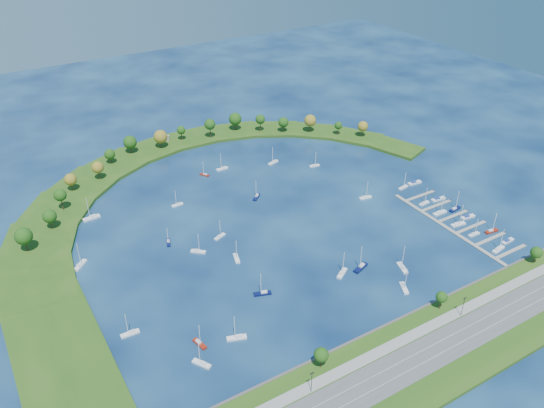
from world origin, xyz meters
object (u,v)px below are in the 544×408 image
moored_boat_10 (202,363)px  moored_boat_17 (80,265)px  moored_boat_20 (314,165)px  moored_boat_7 (205,174)px  moored_boat_2 (263,293)px  moored_boat_6 (342,273)px  dock_system (456,224)px  docked_boat_1 (508,241)px  moored_boat_8 (168,242)px  docked_boat_5 (468,217)px  docked_boat_10 (403,187)px  docked_boat_6 (440,212)px  docked_boat_0 (498,249)px  moored_boat_21 (237,337)px  docked_boat_8 (424,203)px  moored_boat_3 (220,236)px  moored_boat_0 (361,267)px  moored_boat_13 (91,217)px  docked_boat_7 (455,209)px  moored_boat_4 (365,197)px  moored_boat_19 (200,343)px  moored_boat_15 (236,258)px  docked_boat_11 (415,183)px  docked_boat_2 (474,234)px  moored_boat_5 (273,162)px  docked_boat_3 (492,231)px  moored_boat_16 (177,204)px  docked_boat_4 (458,224)px  moored_boat_12 (130,333)px  moored_boat_18 (222,168)px  harbor_tower (168,138)px  moored_boat_14 (198,251)px  moored_boat_9 (402,267)px  docked_boat_9 (438,199)px

moored_boat_10 → moored_boat_17: size_ratio=0.90×
moored_boat_20 → moored_boat_7: bearing=167.3°
moored_boat_2 → moored_boat_6: 41.50m
dock_system → docked_boat_1: 28.19m
moored_boat_8 → docked_boat_5: 167.96m
moored_boat_7 → docked_boat_10: 126.22m
docked_boat_6 → docked_boat_0: bearing=-88.6°
moored_boat_21 → docked_boat_8: bearing=-145.6°
moored_boat_20 → docked_boat_1: bearing=-64.4°
moored_boat_3 → moored_boat_0: bearing=-73.8°
moored_boat_13 → docked_boat_7: (183.55, -99.58, -0.06)m
moored_boat_8 → docked_boat_8: size_ratio=0.94×
moored_boat_4 → moored_boat_20: (-2.58, 49.87, -0.02)m
moored_boat_19 → moored_boat_20: (132.76, 107.12, -0.02)m
moored_boat_7 → docked_boat_5: moored_boat_7 is taller
moored_boat_15 → docked_boat_11: size_ratio=1.24×
moored_boat_8 → moored_boat_20: 120.95m
moored_boat_3 → docked_boat_2: bearing=-52.4°
moored_boat_5 → docked_boat_3: size_ratio=0.99×
moored_boat_17 → moored_boat_8: bearing=-50.8°
moored_boat_16 → docked_boat_4: bearing=138.5°
moored_boat_12 → docked_boat_5: (194.30, -10.19, -0.24)m
moored_boat_18 → moored_boat_20: size_ratio=1.13×
moored_boat_4 → moored_boat_17: size_ratio=0.85×
docked_boat_7 → docked_boat_3: bearing=-97.8°
harbor_tower → moored_boat_6: bearing=-84.9°
moored_boat_4 → docked_boat_8: (25.61, -23.07, -0.02)m
docked_boat_7 → docked_boat_1: bearing=-97.8°
docked_boat_3 → dock_system: bearing=131.2°
moored_boat_13 → moored_boat_19: 120.24m
moored_boat_14 → moored_boat_18: (51.73, 75.51, 0.00)m
moored_boat_2 → docked_boat_4: (122.49, -5.97, 0.03)m
harbor_tower → moored_boat_20: 109.07m
moored_boat_4 → docked_boat_2: (25.61, -60.61, -0.02)m
moored_boat_5 → moored_boat_21: moored_boat_21 is taller
moored_boat_10 → moored_boat_13: (-8.30, 130.07, 0.07)m
moored_boat_14 → docked_boat_5: bearing=22.8°
moored_boat_16 → moored_boat_21: size_ratio=0.81×
moored_boat_18 → moored_boat_17: bearing=26.4°
moored_boat_3 → docked_boat_7: size_ratio=0.88×
moored_boat_14 → docked_boat_10: (136.99, -4.62, -0.02)m
moored_boat_12 → moored_boat_9: bearing=171.0°
moored_boat_12 → moored_boat_21: 45.71m
moored_boat_21 → docked_boat_5: bearing=-155.0°
moored_boat_14 → docked_boat_10: 137.06m
moored_boat_3 → docked_boat_9: moored_boat_3 is taller
moored_boat_21 → docked_boat_1: 156.93m
docked_boat_5 → docked_boat_2: bearing=-120.2°
moored_boat_3 → docked_boat_4: (118.98, -57.79, 0.07)m
moored_boat_16 → docked_boat_3: size_ratio=0.85×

